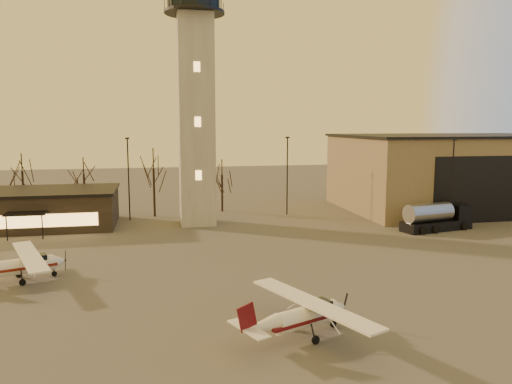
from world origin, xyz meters
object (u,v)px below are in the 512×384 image
terminal (1,209)px  cessna_front (308,319)px  control_tower (196,84)px  cessna_rear (26,268)px  hangar (454,172)px  fuel_truck (436,219)px

terminal → cessna_front: bearing=-54.0°
terminal → cessna_front: 43.04m
control_tower → cessna_front: bearing=-84.2°
cessna_front → cessna_rear: cessna_rear is taller
control_tower → cessna_front: size_ratio=3.39×
terminal → cessna_front: terminal is taller
control_tower → terminal: bearing=174.9°
control_tower → cessna_rear: size_ratio=3.27×
control_tower → terminal: (-21.99, 1.98, -14.17)m
cessna_front → cessna_rear: (-17.91, 13.73, 0.02)m
cessna_front → cessna_rear: bearing=119.8°
control_tower → hangar: size_ratio=1.07×
hangar → terminal: bearing=-178.0°
control_tower → cessna_rear: 28.52m
fuel_truck → cessna_rear: bearing=-177.9°
control_tower → terminal: size_ratio=1.28×
fuel_truck → cessna_front: bearing=-145.2°
hangar → cessna_front: size_ratio=3.18×
terminal → cessna_rear: size_ratio=2.55×
control_tower → cessna_front: (3.31, -32.81, -15.39)m
terminal → fuel_truck: size_ratio=2.92×
cessna_rear → fuel_truck: fuel_truck is taller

